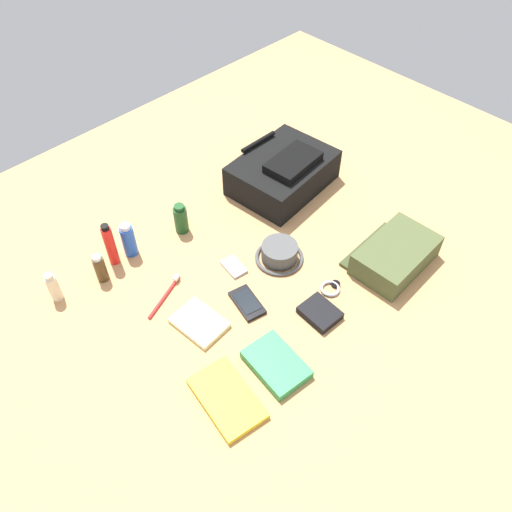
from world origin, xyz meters
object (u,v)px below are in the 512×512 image
object	(u,v)px
lotion_bottle	(54,287)
wristwatch	(331,288)
shampoo_bottle	(181,219)
wallet	(320,313)
toiletry_pouch	(394,255)
notepad	(199,323)
toothbrush	(166,294)
bucket_hat	(280,253)
cell_phone	(247,303)
sunscreen_spray	(110,245)
paperback_novel	(227,398)
backpack	(283,172)
cologne_bottle	(100,268)
deodorant_spray	(129,240)
media_player	(234,267)
travel_guidebook	(276,364)

from	to	relation	value
lotion_bottle	wristwatch	size ratio (longest dim) A/B	1.53
shampoo_bottle	wallet	size ratio (longest dim) A/B	1.02
toiletry_pouch	wallet	xyz separation A→B (m)	(-0.32, 0.03, -0.03)
notepad	toothbrush	bearing A→B (deg)	86.67
bucket_hat	notepad	xyz separation A→B (m)	(-0.35, -0.01, -0.02)
cell_phone	toothbrush	distance (m)	0.25
sunscreen_spray	paperback_novel	xyz separation A→B (m)	(-0.07, -0.61, -0.07)
lotion_bottle	sunscreen_spray	size ratio (longest dim) A/B	0.66
backpack	bucket_hat	world-z (taller)	backpack
cologne_bottle	notepad	xyz separation A→B (m)	(0.10, -0.34, -0.04)
deodorant_spray	wristwatch	size ratio (longest dim) A/B	1.79
bucket_hat	backpack	bearing A→B (deg)	41.85
backpack	wallet	distance (m)	0.59
cell_phone	wallet	distance (m)	0.22
paperback_novel	deodorant_spray	bearing A→B (deg)	78.09
bucket_hat	lotion_bottle	size ratio (longest dim) A/B	1.46
toiletry_pouch	notepad	size ratio (longest dim) A/B	1.83
media_player	wristwatch	world-z (taller)	same
deodorant_spray	wristwatch	bearing A→B (deg)	-57.92
bucket_hat	wristwatch	world-z (taller)	bucket_hat
backpack	toothbrush	world-z (taller)	backpack
shampoo_bottle	notepad	xyz separation A→B (m)	(-0.21, -0.34, -0.05)
lotion_bottle	toothbrush	size ratio (longest dim) A/B	0.65
media_player	wristwatch	distance (m)	0.31
sunscreen_spray	shampoo_bottle	distance (m)	0.25
toiletry_pouch	sunscreen_spray	distance (m)	0.89
sunscreen_spray	backpack	bearing A→B (deg)	-10.49
backpack	notepad	size ratio (longest dim) A/B	2.53
backpack	cell_phone	xyz separation A→B (m)	(-0.47, -0.30, -0.06)
shampoo_bottle	media_player	xyz separation A→B (m)	(0.01, -0.25, -0.05)
bucket_hat	shampoo_bottle	xyz separation A→B (m)	(-0.14, 0.32, 0.03)
lotion_bottle	wallet	world-z (taller)	lotion_bottle
deodorant_spray	wallet	size ratio (longest dim) A/B	1.15
cologne_bottle	cell_phone	world-z (taller)	cologne_bottle
backpack	paperback_novel	distance (m)	0.87
sunscreen_spray	wallet	xyz separation A→B (m)	(0.31, -0.60, -0.07)
lotion_bottle	shampoo_bottle	bearing A→B (deg)	-4.96
cell_phone	media_player	bearing A→B (deg)	62.48
deodorant_spray	wallet	distance (m)	0.65
shampoo_bottle	wristwatch	distance (m)	0.55
shampoo_bottle	cell_phone	xyz separation A→B (m)	(-0.06, -0.38, -0.05)
cologne_bottle	sunscreen_spray	xyz separation A→B (m)	(0.07, 0.03, 0.03)
paperback_novel	lotion_bottle	bearing A→B (deg)	103.09
sunscreen_spray	notepad	bearing A→B (deg)	-84.54
paperback_novel	wallet	distance (m)	0.38
backpack	deodorant_spray	world-z (taller)	backpack
toiletry_pouch	paperback_novel	world-z (taller)	toiletry_pouch
backpack	cologne_bottle	bearing A→B (deg)	173.11
paperback_novel	travel_guidebook	xyz separation A→B (m)	(0.16, -0.02, 0.00)
wristwatch	sunscreen_spray	bearing A→B (deg)	126.05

